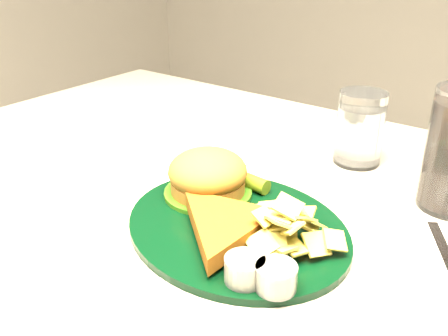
# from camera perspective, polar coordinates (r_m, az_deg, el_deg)

# --- Properties ---
(dinner_plate) EXTENTS (0.34, 0.31, 0.06)m
(dinner_plate) POSITION_cam_1_polar(r_m,az_deg,el_deg) (0.58, 1.45, -4.44)
(dinner_plate) COLOR black
(dinner_plate) RESTS_ON table
(water_glass) EXTENTS (0.09, 0.09, 0.11)m
(water_glass) POSITION_cam_1_polar(r_m,az_deg,el_deg) (0.77, 15.27, 4.40)
(water_glass) COLOR white
(water_glass) RESTS_ON table
(wrapped_straw) EXTENTS (0.19, 0.15, 0.01)m
(wrapped_straw) POSITION_cam_1_polar(r_m,az_deg,el_deg) (0.75, 1.94, 0.54)
(wrapped_straw) COLOR white
(wrapped_straw) RESTS_ON table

